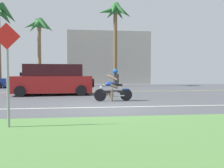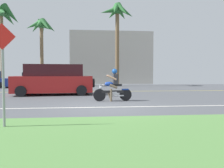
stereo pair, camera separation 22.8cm
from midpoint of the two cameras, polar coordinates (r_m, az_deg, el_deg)
name	(u,v)px [view 2 (the right image)]	position (r m, az deg, el deg)	size (l,w,h in m)	color
ground	(100,99)	(11.79, -2.56, -3.92)	(56.00, 30.00, 0.04)	#4C4F54
grass_median	(114,135)	(4.81, 2.00, -13.07)	(56.00, 3.80, 0.06)	#548442
lane_line_near	(103,107)	(8.82, -1.54, -6.00)	(50.40, 0.12, 0.01)	silver
lane_line_far	(97,91)	(16.55, -3.43, -1.93)	(50.40, 0.12, 0.01)	yellow
motorcyclist	(113,87)	(10.76, 0.87, -0.88)	(1.89, 0.62, 1.58)	black
suv_nearby	(54,80)	(14.43, -14.34, 0.99)	(5.11, 2.54, 1.91)	#AD1E1E
parked_car_1	(40,81)	(21.80, -17.77, 0.85)	(4.36, 2.00, 1.44)	#232328
palm_tree_0	(118,17)	(24.28, 1.74, 16.83)	(3.72, 3.66, 8.75)	brown
palm_tree_1	(42,30)	(24.80, -17.43, 13.20)	(3.18, 3.21, 7.11)	brown
palm_tree_2	(2,18)	(26.27, -26.40, 15.08)	(4.24, 4.50, 8.55)	brown
street_sign	(3,65)	(5.83, -25.36, 4.42)	(0.62, 0.06, 2.53)	gray
building_far	(111,59)	(29.90, -0.10, 6.59)	(10.57, 4.00, 6.73)	#BCB7AD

